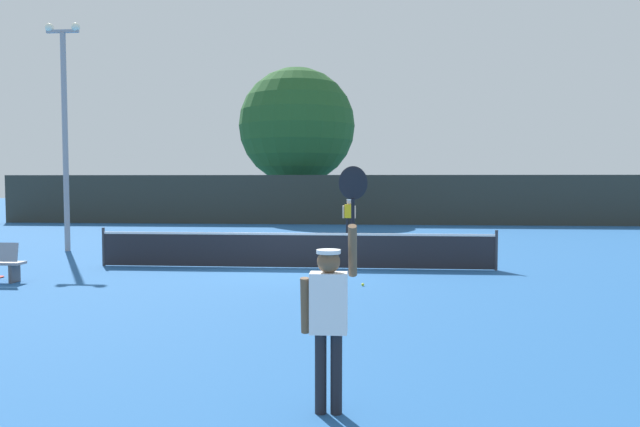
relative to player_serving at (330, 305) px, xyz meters
name	(u,v)px	position (x,y,z in m)	size (l,w,h in m)	color
ground_plane	(295,268)	(-1.57, 10.05, -1.12)	(120.00, 120.00, 0.00)	#235693
tennis_net	(295,249)	(-1.57, 10.05, -0.61)	(10.82, 0.08, 1.07)	#232328
perimeter_fence	(331,200)	(-1.57, 26.17, 0.22)	(36.70, 0.12, 2.67)	#2D332D
player_serving	(330,305)	(0.00, 0.00, 0.00)	(0.67, 0.40, 2.54)	white
player_receiving	(349,214)	(-0.38, 19.50, -0.16)	(0.57, 0.23, 1.57)	yellow
tennis_ball	(363,285)	(0.29, 7.40, -1.08)	(0.07, 0.07, 0.07)	#CCE033
light_pole	(65,121)	(-9.70, 13.35, 3.23)	(1.18, 0.28, 7.58)	gray
large_tree	(297,126)	(-3.83, 29.80, 4.51)	(6.92, 6.92, 9.09)	brown
parked_car_near	(375,204)	(0.91, 34.63, -0.34)	(1.92, 4.21, 1.69)	navy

